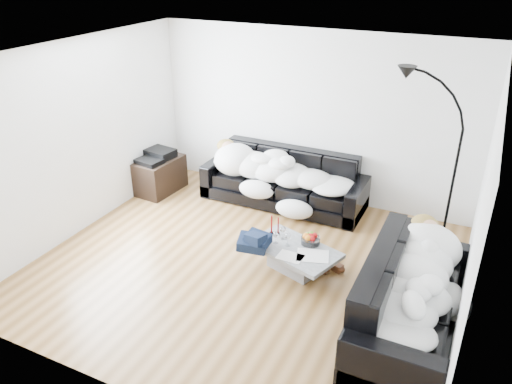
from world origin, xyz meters
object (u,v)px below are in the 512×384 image
at_px(candle_right, 278,226).
at_px(av_cabinet, 159,175).
at_px(shoes, 324,266).
at_px(floor_lamp, 453,181).
at_px(sofa_back, 284,179).
at_px(wine_glass_b, 276,238).
at_px(wine_glass_c, 288,239).
at_px(coffee_table, 294,259).
at_px(stereo, 157,155).
at_px(fruit_bowl, 311,238).
at_px(candle_left, 272,225).
at_px(wine_glass_a, 283,233).
at_px(sleeper_right, 415,279).
at_px(sleeper_back, 283,167).
at_px(sofa_right, 412,296).

bearing_deg(candle_right, av_cabinet, 159.79).
relative_size(shoes, floor_lamp, 0.22).
bearing_deg(sofa_back, av_cabinet, -166.81).
bearing_deg(wine_glass_b, wine_glass_c, 5.12).
height_order(wine_glass_b, floor_lamp, floor_lamp).
distance_m(coffee_table, stereo, 3.09).
relative_size(fruit_bowl, wine_glass_b, 1.50).
distance_m(fruit_bowl, wine_glass_c, 0.29).
bearing_deg(candle_left, wine_glass_c, -29.09).
height_order(fruit_bowl, floor_lamp, floor_lamp).
distance_m(wine_glass_b, stereo, 2.83).
distance_m(candle_right, stereo, 2.69).
distance_m(wine_glass_a, wine_glass_c, 0.17).
height_order(coffee_table, candle_right, candle_right).
xyz_separation_m(sleeper_right, wine_glass_a, (-1.69, 0.64, -0.24)).
height_order(av_cabinet, stereo, stereo).
distance_m(sofa_back, sleeper_back, 0.23).
xyz_separation_m(shoes, stereo, (-3.18, 0.99, 0.57)).
bearing_deg(candle_right, wine_glass_b, -74.35).
height_order(sofa_right, sleeper_right, same).
distance_m(wine_glass_b, wine_glass_c, 0.16).
relative_size(sofa_back, fruit_bowl, 10.70).
bearing_deg(candle_right, floor_lamp, 26.33).
distance_m(fruit_bowl, stereo, 3.14).
bearing_deg(candle_left, floor_lamp, 26.30).
distance_m(coffee_table, fruit_bowl, 0.32).
bearing_deg(candle_right, coffee_table, -34.58).
bearing_deg(sofa_right, wine_glass_c, 71.63).
height_order(candle_left, av_cabinet, candle_left).
bearing_deg(coffee_table, stereo, 158.02).
relative_size(candle_left, candle_right, 1.14).
bearing_deg(candle_right, fruit_bowl, -4.58).
bearing_deg(wine_glass_c, sleeper_back, 115.29).
height_order(sofa_right, shoes, sofa_right).
xyz_separation_m(wine_glass_a, candle_right, (-0.10, 0.08, 0.03)).
distance_m(candle_left, shoes, 0.83).
height_order(sleeper_right, av_cabinet, sleeper_right).
bearing_deg(coffee_table, sofa_back, 117.13).
xyz_separation_m(sofa_right, wine_glass_c, (-1.57, 0.52, -0.03)).
height_order(sofa_back, wine_glass_a, sofa_back).
bearing_deg(sleeper_back, sleeper_right, -41.97).
relative_size(sleeper_back, wine_glass_b, 13.62).
bearing_deg(candle_right, shoes, -5.58).
bearing_deg(floor_lamp, shoes, -132.58).
xyz_separation_m(sofa_right, fruit_bowl, (-1.33, 0.68, -0.05)).
bearing_deg(sofa_back, wine_glass_a, -67.45).
bearing_deg(stereo, candle_left, -13.27).
height_order(sofa_right, sleeper_back, sofa_right).
relative_size(fruit_bowl, wine_glass_c, 1.35).
bearing_deg(sofa_right, candle_left, 69.84).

